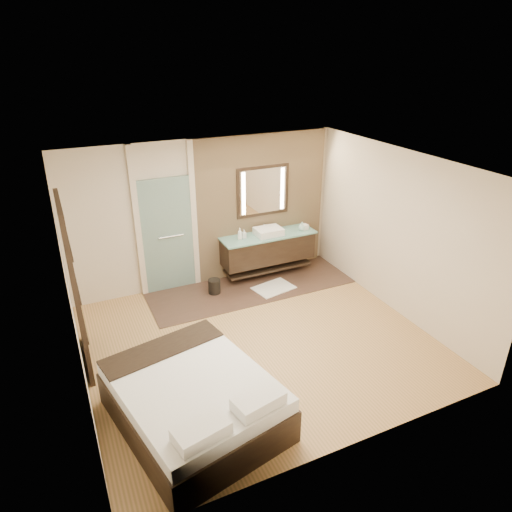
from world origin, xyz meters
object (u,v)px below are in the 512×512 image
bed (194,400)px  waste_bin (214,287)px  vanity (268,248)px  mirror_unit (263,191)px

bed → waste_bin: size_ratio=8.29×
waste_bin → bed: bearing=-114.5°
vanity → mirror_unit: mirror_unit is taller
vanity → waste_bin: 1.30m
mirror_unit → waste_bin: 1.99m
vanity → mirror_unit: (0.00, 0.24, 1.07)m
vanity → bed: vanity is taller
mirror_unit → waste_bin: mirror_unit is taller
mirror_unit → waste_bin: (-1.20, -0.48, -1.51)m
vanity → mirror_unit: 1.10m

